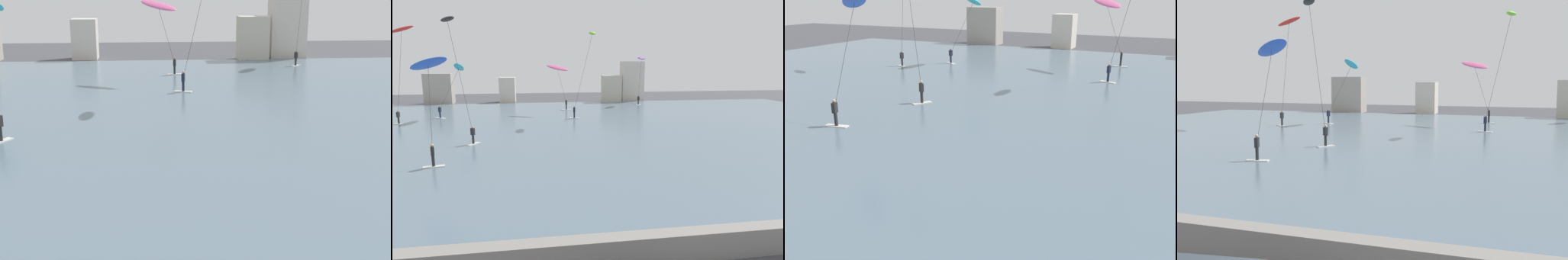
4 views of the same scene
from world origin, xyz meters
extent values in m
cube|color=slate|center=(0.00, 31.20, 0.05)|extent=(84.00, 52.00, 0.10)
cube|color=#A89E93|center=(-21.49, 59.15, 2.73)|extent=(4.82, 2.72, 5.46)
cube|color=beige|center=(-9.42, 59.92, 2.34)|extent=(2.87, 2.91, 4.68)
cube|color=silver|center=(0.68, 37.57, 0.13)|extent=(1.47, 0.83, 0.06)
cylinder|color=#191E33|center=(0.68, 37.57, 0.55)|extent=(0.20, 0.20, 0.78)
cube|color=#191E33|center=(0.68, 37.57, 1.24)|extent=(0.31, 0.39, 0.60)
sphere|color=tan|center=(0.68, 37.57, 1.65)|extent=(0.20, 0.20, 0.20)
cylinder|color=#333333|center=(1.71, 36.74, 5.91)|extent=(2.10, 1.69, 9.45)
cube|color=silver|center=(-9.86, 24.35, 0.13)|extent=(1.12, 1.42, 0.06)
cylinder|color=black|center=(-9.86, 24.35, 0.55)|extent=(0.20, 0.20, 0.78)
cube|color=black|center=(-9.86, 24.35, 1.24)|extent=(0.40, 0.37, 0.60)
sphere|color=tan|center=(-9.86, 24.35, 1.65)|extent=(0.20, 0.20, 0.20)
cylinder|color=#333333|center=(-10.69, 24.84, 5.95)|extent=(1.69, 1.00, 9.52)
cube|color=silver|center=(-16.71, 40.36, 0.13)|extent=(1.44, 1.06, 0.06)
cylinder|color=#191E33|center=(-16.71, 40.36, 0.55)|extent=(0.20, 0.20, 0.78)
cube|color=#191E33|center=(-16.71, 40.36, 1.24)|extent=(0.36, 0.40, 0.60)
sphere|color=#9E7051|center=(-16.71, 40.36, 1.65)|extent=(0.20, 0.20, 0.20)
cylinder|color=#333333|center=(-15.33, 40.40, 3.88)|extent=(2.79, 0.10, 5.39)
ellipsoid|color=#28B2C6|center=(-13.94, 40.43, 6.72)|extent=(1.55, 3.70, 1.42)
cube|color=silver|center=(0.43, 46.37, 0.13)|extent=(1.44, 0.61, 0.06)
cylinder|color=black|center=(0.43, 46.37, 0.55)|extent=(0.20, 0.20, 0.78)
cube|color=black|center=(0.43, 46.37, 1.24)|extent=(0.26, 0.36, 0.60)
sphere|color=#9E7051|center=(0.43, 46.37, 1.65)|extent=(0.20, 0.20, 0.20)
cylinder|color=#333333|center=(-0.31, 45.02, 3.82)|extent=(1.51, 2.73, 5.27)
ellipsoid|color=pink|center=(-1.05, 43.67, 6.60)|extent=(3.70, 3.39, 1.39)
cube|color=silver|center=(-11.39, 17.66, 0.13)|extent=(1.46, 0.75, 0.06)
cylinder|color=black|center=(-11.39, 17.66, 0.55)|extent=(0.20, 0.20, 0.78)
cube|color=black|center=(-11.39, 17.66, 1.24)|extent=(0.29, 0.38, 0.60)
sphere|color=tan|center=(-11.39, 17.66, 1.65)|extent=(0.20, 0.20, 0.20)
cylinder|color=#333333|center=(-11.74, 19.26, 4.08)|extent=(0.74, 3.23, 5.80)
ellipsoid|color=blue|center=(-12.10, 20.86, 7.13)|extent=(3.85, 3.26, 1.51)
cube|color=silver|center=(-20.37, 36.41, 0.13)|extent=(1.46, 0.95, 0.06)
cylinder|color=black|center=(-20.37, 36.41, 0.55)|extent=(0.20, 0.20, 0.78)
cube|color=black|center=(-20.37, 36.41, 1.24)|extent=(0.34, 0.40, 0.60)
sphere|color=tan|center=(-20.37, 36.41, 1.65)|extent=(0.20, 0.20, 0.20)
cylinder|color=#333333|center=(-19.54, 35.90, 5.96)|extent=(1.69, 1.06, 9.55)
camera|label=1|loc=(-1.96, -2.89, 7.84)|focal=47.88mm
camera|label=2|loc=(-4.33, -6.32, 7.08)|focal=31.33mm
camera|label=3|loc=(6.47, 0.39, 7.64)|focal=38.40mm
camera|label=4|loc=(3.69, -5.58, 5.04)|focal=41.00mm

